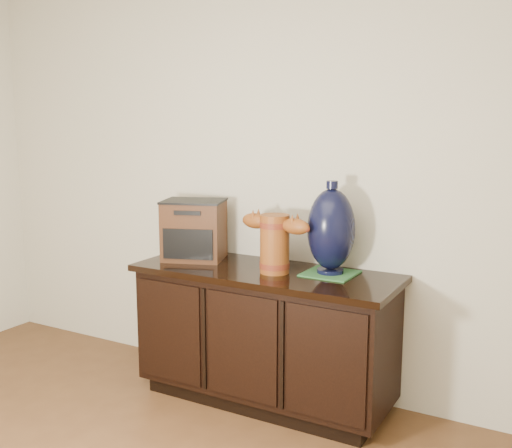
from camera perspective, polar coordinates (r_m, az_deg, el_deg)
The scene contains 6 objects.
sideboard at distance 3.37m, azimuth 0.86°, elevation -10.48°, with size 1.46×0.56×0.75m.
terracotta_vessel at distance 3.16m, azimuth 1.79°, elevation -1.55°, with size 0.44×0.19×0.31m.
tv_radio at distance 3.50m, azimuth -5.92°, elevation -0.55°, with size 0.42×0.38×0.35m.
green_mat at distance 3.19m, azimuth 7.08°, elevation -4.69°, with size 0.26×0.26×0.01m, color #2C6331.
lamp_base at distance 3.14m, azimuth 7.17°, elevation -0.53°, with size 0.26×0.26×0.49m.
spray_can at distance 3.37m, azimuth 1.91°, elevation -2.36°, with size 0.06×0.06×0.18m.
Camera 1 is at (1.50, -0.56, 1.56)m, focal length 42.00 mm.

